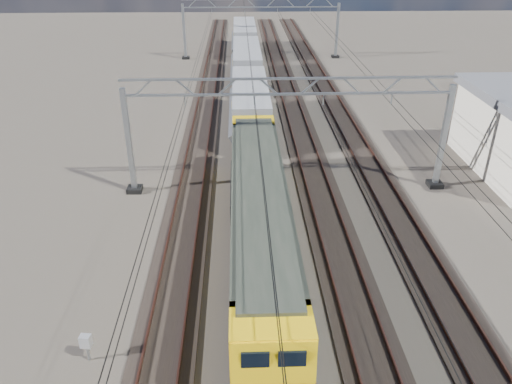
{
  "coord_description": "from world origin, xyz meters",
  "views": [
    {
      "loc": [
        -2.91,
        -23.89,
        14.56
      ],
      "look_at": [
        -2.09,
        -0.91,
        2.4
      ],
      "focal_mm": 35.0,
      "sensor_mm": 36.0,
      "label": 1
    }
  ],
  "objects_px": {
    "hopper_wagon_lead": "(250,103)",
    "trackside_cabinet": "(86,342)",
    "catenary_gantry_mid": "(288,131)",
    "hopper_wagon_third": "(245,36)",
    "catenary_gantry_far": "(261,26)",
    "hopper_wagon_mid": "(247,61)",
    "locomotive": "(259,213)"
  },
  "relations": [
    {
      "from": "hopper_wagon_lead",
      "to": "trackside_cabinet",
      "type": "distance_m",
      "value": 25.5
    },
    {
      "from": "hopper_wagon_lead",
      "to": "hopper_wagon_mid",
      "type": "height_order",
      "value": "same"
    },
    {
      "from": "catenary_gantry_far",
      "to": "hopper_wagon_mid",
      "type": "bearing_deg",
      "value": -100.21
    },
    {
      "from": "hopper_wagon_lead",
      "to": "trackside_cabinet",
      "type": "height_order",
      "value": "hopper_wagon_lead"
    },
    {
      "from": "locomotive",
      "to": "trackside_cabinet",
      "type": "relative_size",
      "value": 17.35
    },
    {
      "from": "catenary_gantry_mid",
      "to": "hopper_wagon_lead",
      "type": "height_order",
      "value": "catenary_gantry_mid"
    },
    {
      "from": "catenary_gantry_far",
      "to": "hopper_wagon_lead",
      "type": "xyz_separation_m",
      "value": [
        -2.0,
        -25.3,
        -1.67
      ]
    },
    {
      "from": "locomotive",
      "to": "hopper_wagon_third",
      "type": "bearing_deg",
      "value": 90.0
    },
    {
      "from": "catenary_gantry_mid",
      "to": "hopper_wagon_lead",
      "type": "distance_m",
      "value": 11.01
    },
    {
      "from": "locomotive",
      "to": "trackside_cabinet",
      "type": "xyz_separation_m",
      "value": [
        -6.77,
        -6.85,
        -1.4
      ]
    },
    {
      "from": "hopper_wagon_lead",
      "to": "trackside_cabinet",
      "type": "xyz_separation_m",
      "value": [
        -6.77,
        -24.55,
        -1.31
      ]
    },
    {
      "from": "catenary_gantry_mid",
      "to": "locomotive",
      "type": "distance_m",
      "value": 7.45
    },
    {
      "from": "catenary_gantry_far",
      "to": "trackside_cabinet",
      "type": "distance_m",
      "value": 50.7
    },
    {
      "from": "hopper_wagon_third",
      "to": "trackside_cabinet",
      "type": "height_order",
      "value": "hopper_wagon_third"
    },
    {
      "from": "locomotive",
      "to": "hopper_wagon_lead",
      "type": "bearing_deg",
      "value": 90.0
    },
    {
      "from": "catenary_gantry_mid",
      "to": "hopper_wagon_third",
      "type": "bearing_deg",
      "value": 92.93
    },
    {
      "from": "catenary_gantry_far",
      "to": "catenary_gantry_mid",
      "type": "bearing_deg",
      "value": -90.0
    },
    {
      "from": "catenary_gantry_far",
      "to": "trackside_cabinet",
      "type": "height_order",
      "value": "catenary_gantry_far"
    },
    {
      "from": "hopper_wagon_third",
      "to": "trackside_cabinet",
      "type": "xyz_separation_m",
      "value": [
        -6.77,
        -52.95,
        -1.31
      ]
    },
    {
      "from": "locomotive",
      "to": "hopper_wagon_lead",
      "type": "relative_size",
      "value": 1.62
    },
    {
      "from": "catenary_gantry_mid",
      "to": "locomotive",
      "type": "height_order",
      "value": "catenary_gantry_mid"
    },
    {
      "from": "hopper_wagon_third",
      "to": "catenary_gantry_mid",
      "type": "bearing_deg",
      "value": -87.07
    },
    {
      "from": "locomotive",
      "to": "trackside_cabinet",
      "type": "distance_m",
      "value": 9.73
    },
    {
      "from": "catenary_gantry_mid",
      "to": "trackside_cabinet",
      "type": "xyz_separation_m",
      "value": [
        -8.77,
        -13.85,
        -2.98
      ]
    },
    {
      "from": "hopper_wagon_lead",
      "to": "hopper_wagon_mid",
      "type": "distance_m",
      "value": 14.2
    },
    {
      "from": "catenary_gantry_far",
      "to": "locomotive",
      "type": "relative_size",
      "value": 0.94
    },
    {
      "from": "hopper_wagon_mid",
      "to": "trackside_cabinet",
      "type": "distance_m",
      "value": 39.36
    },
    {
      "from": "trackside_cabinet",
      "to": "catenary_gantry_mid",
      "type": "bearing_deg",
      "value": 65.34
    },
    {
      "from": "hopper_wagon_third",
      "to": "trackside_cabinet",
      "type": "bearing_deg",
      "value": -97.28
    },
    {
      "from": "hopper_wagon_lead",
      "to": "hopper_wagon_third",
      "type": "bearing_deg",
      "value": 90.0
    },
    {
      "from": "catenary_gantry_mid",
      "to": "hopper_wagon_mid",
      "type": "height_order",
      "value": "catenary_gantry_mid"
    },
    {
      "from": "catenary_gantry_far",
      "to": "locomotive",
      "type": "height_order",
      "value": "catenary_gantry_far"
    }
  ]
}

